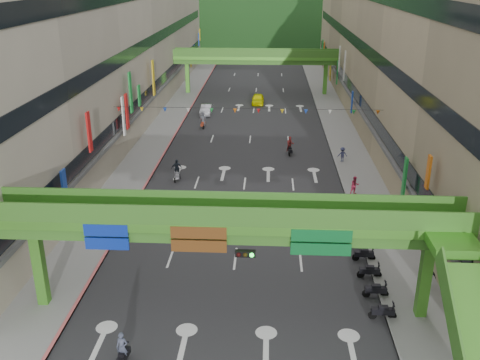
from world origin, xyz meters
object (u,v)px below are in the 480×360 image
Objects in this scene: overpass_near at (245,236)px; car_silver at (206,110)px; pedestrian_red at (355,187)px; scooter_rider_mid at (290,145)px; scooter_rider_near at (122,351)px; car_yellow at (258,99)px.

car_silver is (-7.39, 45.89, -4.52)m from overpass_near.
scooter_rider_mid is at bearing 93.36° from pedestrian_red.
pedestrian_red is at bearing 56.90° from scooter_rider_near.
scooter_rider_mid reaches higher than car_yellow.
overpass_near is 6.74× the size of car_silver.
overpass_near is 14.34× the size of scooter_rider_near.
pedestrian_red is (16.26, -27.65, 0.15)m from car_silver.
car_silver is 0.95× the size of car_yellow.
car_silver is 2.50× the size of pedestrian_red.
overpass_near is at bearing -138.23° from pedestrian_red.
scooter_rider_mid is 19.89m from car_silver.
scooter_rider_mid reaches higher than car_silver.
scooter_rider_near reaches higher than car_yellow.
scooter_rider_near is 27.01m from pedestrian_red.
overpass_near reaches higher than scooter_rider_mid.
pedestrian_red is at bearing -74.33° from car_yellow.
car_yellow is at bearing 84.54° from scooter_rider_near.
overpass_near is at bearing -81.14° from car_silver.
scooter_rider_mid is 23.58m from car_yellow.
scooter_rider_near is at bearing -105.66° from scooter_rider_mid.
car_silver is 9.61m from car_yellow.
car_yellow is at bearing 82.88° from pedestrian_red.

